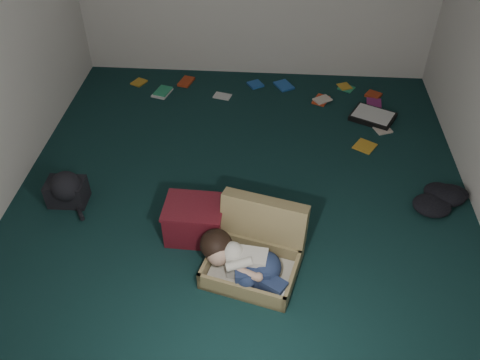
# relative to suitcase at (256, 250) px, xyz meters

# --- Properties ---
(floor) EXTENTS (4.50, 4.50, 0.00)m
(floor) POSITION_rel_suitcase_xyz_m (-0.16, 0.71, -0.15)
(floor) COLOR #0F2B2A
(floor) RESTS_ON ground
(wall_front) EXTENTS (4.50, 0.00, 4.50)m
(wall_front) POSITION_rel_suitcase_xyz_m (-0.16, -1.54, 1.15)
(wall_front) COLOR silver
(wall_front) RESTS_ON ground
(suitcase) EXTENTS (0.80, 0.79, 0.49)m
(suitcase) POSITION_rel_suitcase_xyz_m (0.00, 0.00, 0.00)
(suitcase) COLOR #8F7D4F
(suitcase) RESTS_ON floor
(person) EXTENTS (0.68, 0.47, 0.30)m
(person) POSITION_rel_suitcase_xyz_m (-0.09, -0.15, 0.04)
(person) COLOR silver
(person) RESTS_ON suitcase
(maroon_bin) EXTENTS (0.48, 0.38, 0.32)m
(maroon_bin) POSITION_rel_suitcase_xyz_m (-0.50, 0.26, 0.02)
(maroon_bin) COLOR #5A121B
(maroon_bin) RESTS_ON floor
(backpack) EXTENTS (0.41, 0.33, 0.24)m
(backpack) POSITION_rel_suitcase_xyz_m (-1.65, 0.57, -0.03)
(backpack) COLOR black
(backpack) RESTS_ON floor
(clothing_pile) EXTENTS (0.47, 0.40, 0.14)m
(clothing_pile) POSITION_rel_suitcase_xyz_m (1.54, 0.79, -0.08)
(clothing_pile) COLOR black
(clothing_pile) RESTS_ON floor
(paper_tray) EXTENTS (0.53, 0.48, 0.06)m
(paper_tray) POSITION_rel_suitcase_xyz_m (1.14, 2.06, -0.12)
(paper_tray) COLOR black
(paper_tray) RESTS_ON floor
(book_scatter) EXTENTS (2.92, 1.34, 0.02)m
(book_scatter) POSITION_rel_suitcase_xyz_m (0.17, 2.39, -0.14)
(book_scatter) COLOR gold
(book_scatter) RESTS_ON floor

